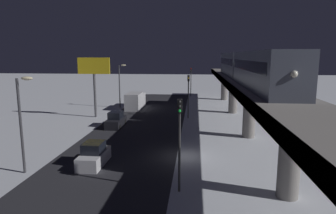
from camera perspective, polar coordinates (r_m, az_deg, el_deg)
name	(u,v)px	position (r m, az deg, el deg)	size (l,w,h in m)	color
ground_plane	(184,156)	(27.56, 3.03, -9.54)	(240.00, 240.00, 0.00)	silver
avenue_asphalt	(119,154)	(28.44, -9.53, -9.03)	(11.00, 87.07, 0.01)	#28282D
elevated_railway	(265,101)	(26.94, 18.21, 1.20)	(5.00, 87.07, 6.18)	gray
subway_train	(245,66)	(37.87, 14.76, 7.76)	(2.94, 36.87, 3.40)	#4C5160
sedan_black	(116,121)	(39.11, -10.08, -2.61)	(1.91, 4.59, 1.97)	black
sedan_white	(94,156)	(26.08, -14.16, -9.13)	(1.80, 4.09, 1.97)	silver
box_truck	(135,101)	(52.21, -6.34, 1.25)	(2.40, 7.40, 2.80)	silver
traffic_light_near	(180,132)	(19.51, 2.25, -4.88)	(0.32, 0.44, 6.40)	#2D2D2D
traffic_light_mid	(188,90)	(43.20, 3.97, 3.29)	(0.32, 0.44, 6.40)	#2D2D2D
traffic_light_far	(191,78)	(67.16, 4.48, 5.65)	(0.32, 0.44, 6.40)	#2D2D2D
commercial_billboard	(94,72)	(45.08, -14.16, 6.65)	(4.80, 0.36, 8.90)	#4C4C51
street_lamp_near	(23,113)	(25.14, -26.37, -1.12)	(1.35, 0.44, 7.65)	#38383D
street_lamp_far	(121,81)	(52.82, -9.17, 5.07)	(1.35, 0.44, 7.65)	#38383D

